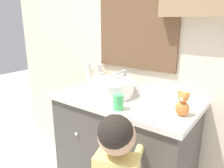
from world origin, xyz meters
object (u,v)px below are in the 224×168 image
at_px(sink_basin, 111,88).
at_px(teddy_bear, 183,104).
at_px(toothbrush_holder, 101,77).
at_px(soap_dispenser, 90,75).
at_px(drinking_cup, 118,102).

xyz_separation_m(sink_basin, teddy_bear, (0.55, -0.05, 0.01)).
bearing_deg(teddy_bear, toothbrush_holder, 161.71).
bearing_deg(toothbrush_holder, soap_dispenser, -152.94).
relative_size(sink_basin, drinking_cup, 4.00).
bearing_deg(drinking_cup, toothbrush_holder, 138.80).
bearing_deg(teddy_bear, drinking_cup, -157.67).
xyz_separation_m(sink_basin, soap_dispenser, (-0.36, 0.18, 0.01)).
bearing_deg(sink_basin, teddy_bear, -5.03).
distance_m(toothbrush_holder, soap_dispenser, 0.10).
relative_size(sink_basin, toothbrush_holder, 2.03).
distance_m(soap_dispenser, drinking_cup, 0.67).
bearing_deg(drinking_cup, soap_dispenser, 146.89).
distance_m(toothbrush_holder, teddy_bear, 0.86).
height_order(teddy_bear, drinking_cup, teddy_bear).
bearing_deg(soap_dispenser, toothbrush_holder, 27.06).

